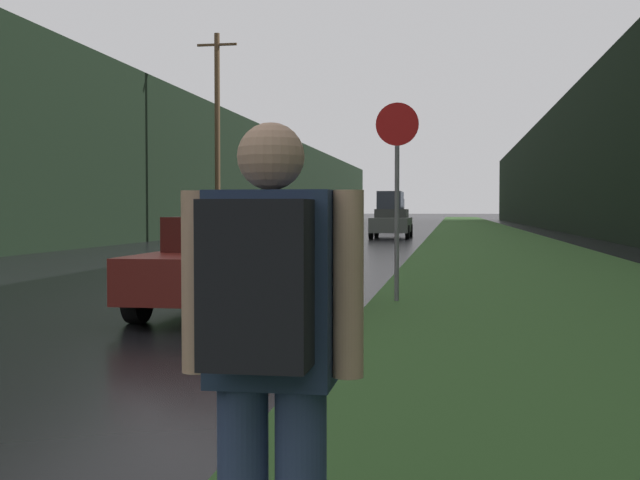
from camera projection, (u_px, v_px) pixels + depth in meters
grass_verge at (489, 239)px, 38.67m from camera, size 6.00×240.00×0.02m
lane_stripe_c at (171, 292)px, 13.66m from camera, size 0.12×3.00×0.01m
lane_stripe_d at (265, 264)px, 20.56m from camera, size 0.12×3.00×0.01m
treeline_far_side at (226, 174)px, 50.99m from camera, size 2.00×140.00×7.39m
treeline_near_side at (585, 162)px, 47.39m from camera, size 2.00×140.00×8.49m
utility_pole_far at (217, 135)px, 35.58m from camera, size 1.80×0.24×9.21m
stop_sign at (397, 182)px, 12.09m from camera, size 0.65×0.07×3.01m
hitchhiker_with_backpack at (269, 352)px, 2.47m from camera, size 0.58×0.40×1.67m
car_passing_near at (233, 263)px, 11.03m from camera, size 1.90×4.11×1.30m
car_passing_far at (391, 223)px, 39.88m from camera, size 1.95×4.60×1.44m
delivery_truck at (391, 206)px, 86.23m from camera, size 2.64×7.76×3.36m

